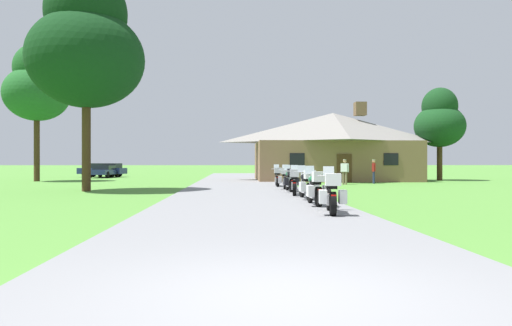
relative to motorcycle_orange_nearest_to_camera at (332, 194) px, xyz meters
The scene contains 17 objects.
ground_plane 12.38m from the motorcycle_orange_nearest_to_camera, 100.00° to the left, with size 500.00×500.00×0.00m, color #4C8433.
asphalt_driveway 10.41m from the motorcycle_orange_nearest_to_camera, 101.91° to the left, with size 6.40×80.00×0.06m, color slate.
motorcycle_orange_nearest_to_camera is the anchor object (origin of this frame).
motorcycle_green_second_in_row 2.59m from the motorcycle_orange_nearest_to_camera, 89.69° to the left, with size 0.74×2.08×1.30m.
motorcycle_black_third_in_row 5.28m from the motorcycle_orange_nearest_to_camera, 88.43° to the left, with size 0.78×2.08×1.30m.
motorcycle_green_fourth_in_row 7.67m from the motorcycle_orange_nearest_to_camera, 90.22° to the left, with size 0.72×2.08×1.30m.
motorcycle_green_fifth_in_row 10.09m from the motorcycle_orange_nearest_to_camera, 89.57° to the left, with size 0.74×2.08×1.30m.
motorcycle_green_sixth_in_row 12.49m from the motorcycle_orange_nearest_to_camera, 89.60° to the left, with size 0.86×2.08×1.30m.
motorcycle_black_farthest_in_row 15.16m from the motorcycle_orange_nearest_to_camera, 90.32° to the left, with size 0.66×2.08×1.30m.
stone_lodge 26.31m from the motorcycle_orange_nearest_to_camera, 77.91° to the left, with size 13.25×8.33×6.44m.
bystander_red_shirt_near_lodge 21.04m from the motorcycle_orange_nearest_to_camera, 70.21° to the left, with size 0.34×0.52×1.69m.
bystander_white_shirt_beside_signpost 18.95m from the motorcycle_orange_nearest_to_camera, 75.55° to the left, with size 0.50×0.36×1.69m.
tree_left_far 31.58m from the motorcycle_orange_nearest_to_camera, 125.91° to the left, with size 5.01×5.01×10.75m.
tree_left_near 16.98m from the motorcycle_orange_nearest_to_camera, 131.06° to the left, with size 5.87×5.87×11.32m.
tree_right_of_lodge 29.59m from the motorcycle_orange_nearest_to_camera, 60.62° to the left, with size 4.10×4.10×7.67m.
parked_navy_suv_far_left 39.54m from the motorcycle_orange_nearest_to_camera, 113.90° to the left, with size 4.88×2.73×1.40m.
parked_navy_sedan_far_left 37.22m from the motorcycle_orange_nearest_to_camera, 114.31° to the left, with size 2.24×4.36×1.20m.
Camera 1 is at (-0.54, -5.03, 1.47)m, focal length 33.24 mm.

